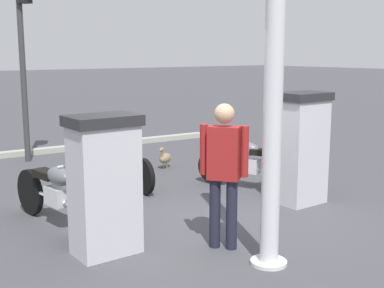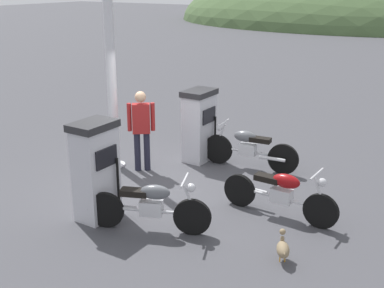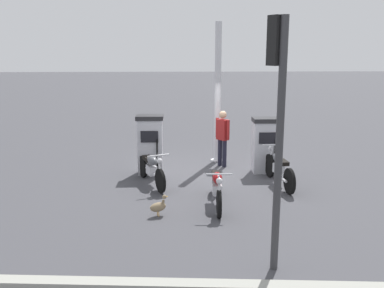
% 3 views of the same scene
% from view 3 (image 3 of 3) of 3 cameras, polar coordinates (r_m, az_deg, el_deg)
% --- Properties ---
extents(ground_plane, '(120.00, 120.00, 0.00)m').
position_cam_3_polar(ground_plane, '(12.08, 2.23, -4.05)').
color(ground_plane, '#424247').
extents(fuel_pump_near, '(0.58, 0.76, 1.69)m').
position_cam_3_polar(fuel_pump_near, '(11.94, -5.70, -0.05)').
color(fuel_pump_near, silver).
rests_on(fuel_pump_near, ground).
extents(fuel_pump_far, '(0.58, 0.78, 1.59)m').
position_cam_3_polar(fuel_pump_far, '(12.21, 9.98, -0.12)').
color(fuel_pump_far, silver).
rests_on(fuel_pump_far, ground).
extents(motorcycle_near_pump, '(1.92, 0.90, 0.94)m').
position_cam_3_polar(motorcycle_near_pump, '(11.03, -5.53, -3.30)').
color(motorcycle_near_pump, black).
rests_on(motorcycle_near_pump, ground).
extents(motorcycle_far_pump, '(2.10, 0.56, 0.96)m').
position_cam_3_polar(motorcycle_far_pump, '(11.22, 11.69, -3.17)').
color(motorcycle_far_pump, black).
rests_on(motorcycle_far_pump, ground).
extents(motorcycle_extra, '(2.08, 0.56, 0.93)m').
position_cam_3_polar(motorcycle_extra, '(9.56, 3.41, -5.81)').
color(motorcycle_extra, black).
rests_on(motorcycle_extra, ground).
extents(attendant_person, '(0.51, 0.41, 1.70)m').
position_cam_3_polar(attendant_person, '(12.65, 4.16, 1.27)').
color(attendant_person, '#1E1E2D').
rests_on(attendant_person, ground).
extents(wandering_duck, '(0.33, 0.43, 0.45)m').
position_cam_3_polar(wandering_duck, '(9.04, -4.59, -8.44)').
color(wandering_duck, '#847051').
rests_on(wandering_duck, ground).
extents(roadside_traffic_light, '(0.39, 0.31, 3.95)m').
position_cam_3_polar(roadside_traffic_light, '(6.44, 11.58, 5.51)').
color(roadside_traffic_light, '#38383A').
rests_on(roadside_traffic_light, ground).
extents(canopy_support_pole, '(0.40, 0.40, 4.31)m').
position_cam_3_polar(canopy_support_pole, '(13.12, 3.51, 6.53)').
color(canopy_support_pole, silver).
rests_on(canopy_support_pole, ground).
extents(road_edge_kerb, '(0.90, 8.46, 0.12)m').
position_cam_3_polar(road_edge_kerb, '(6.54, 6.70, -18.73)').
color(road_edge_kerb, '#9E9E93').
rests_on(road_edge_kerb, ground).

